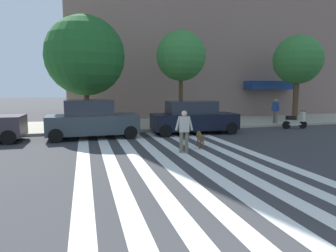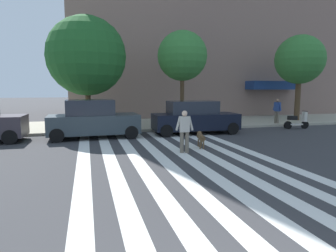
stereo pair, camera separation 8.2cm
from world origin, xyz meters
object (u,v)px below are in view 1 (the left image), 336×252
parked_car_third_in_line (193,118)px  pedestrian_bystander (276,110)px  street_tree_nearest (85,56)px  parked_car_behind_first (92,120)px  street_tree_further (298,60)px  parked_scooter (295,121)px  pedestrian_dog_walker (184,129)px  street_tree_middle (181,56)px  dog_on_leash (200,137)px

parked_car_third_in_line → pedestrian_bystander: (6.62, 1.89, 0.20)m
parked_car_third_in_line → pedestrian_bystander: bearing=16.0°
street_tree_nearest → pedestrian_bystander: 12.68m
street_tree_nearest → pedestrian_bystander: street_tree_nearest is taller
street_tree_nearest → parked_car_behind_first: bearing=-85.6°
parked_car_third_in_line → street_tree_further: (9.31, 3.28, 3.65)m
street_tree_nearest → pedestrian_bystander: size_ratio=3.92×
street_tree_nearest → parked_car_third_in_line: bearing=-24.9°
parked_car_third_in_line → parked_scooter: bearing=1.0°
parked_scooter → pedestrian_dog_walker: pedestrian_dog_walker is taller
parked_car_third_in_line → street_tree_further: size_ratio=0.76×
street_tree_nearest → street_tree_further: street_tree_nearest is taller
street_tree_nearest → pedestrian_bystander: bearing=-3.4°
parked_car_behind_first → parked_car_third_in_line: size_ratio=0.95×
street_tree_middle → pedestrian_dog_walker: bearing=-107.4°
parked_car_behind_first → dog_on_leash: (4.30, -3.78, -0.47)m
street_tree_further → dog_on_leash: (-10.43, -7.06, -4.09)m
pedestrian_dog_walker → pedestrian_bystander: pedestrian_bystander is taller
parked_car_third_in_line → street_tree_nearest: street_tree_nearest is taller
street_tree_middle → pedestrian_dog_walker: (-2.31, -7.37, -3.57)m
parked_car_behind_first → street_tree_further: size_ratio=0.72×
parked_car_third_in_line → parked_scooter: size_ratio=2.87×
street_tree_nearest → street_tree_middle: (5.82, 0.20, 0.18)m
dog_on_leash → parked_scooter: bearing=26.3°
parked_scooter → street_tree_further: size_ratio=0.26×
street_tree_middle → pedestrian_bystander: (6.42, -0.92, -3.42)m
parked_car_third_in_line → street_tree_further: bearing=19.4°
parked_car_behind_first → street_tree_middle: 7.23m
pedestrian_dog_walker → dog_on_leash: pedestrian_dog_walker is taller
parked_scooter → street_tree_middle: size_ratio=0.28×
pedestrian_bystander → street_tree_middle: bearing=171.9°
dog_on_leash → parked_car_third_in_line: bearing=73.5°
street_tree_further → parked_scooter: bearing=-128.8°
parked_car_third_in_line → pedestrian_dog_walker: size_ratio=2.86×
parked_car_third_in_line → street_tree_middle: bearing=86.0°
parked_scooter → dog_on_leash: parked_scooter is taller
parked_car_behind_first → street_tree_middle: size_ratio=0.75×
parked_car_behind_first → dog_on_leash: parked_car_behind_first is taller
parked_scooter → street_tree_further: bearing=51.2°
pedestrian_dog_walker → parked_car_third_in_line: bearing=65.2°
pedestrian_dog_walker → street_tree_middle: bearing=72.6°
street_tree_nearest → dog_on_leash: size_ratio=5.67×
dog_on_leash → pedestrian_bystander: bearing=36.3°
parked_scooter → pedestrian_dog_walker: (-8.88, -4.68, 0.45)m
parked_scooter → pedestrian_bystander: (-0.15, 1.77, 0.60)m
street_tree_further → pedestrian_dog_walker: street_tree_further is taller
street_tree_further → pedestrian_bystander: size_ratio=3.77×
pedestrian_bystander → dog_on_leash: bearing=-143.7°
pedestrian_dog_walker → pedestrian_bystander: (8.73, 6.46, 0.15)m
street_tree_further → dog_on_leash: size_ratio=5.44×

